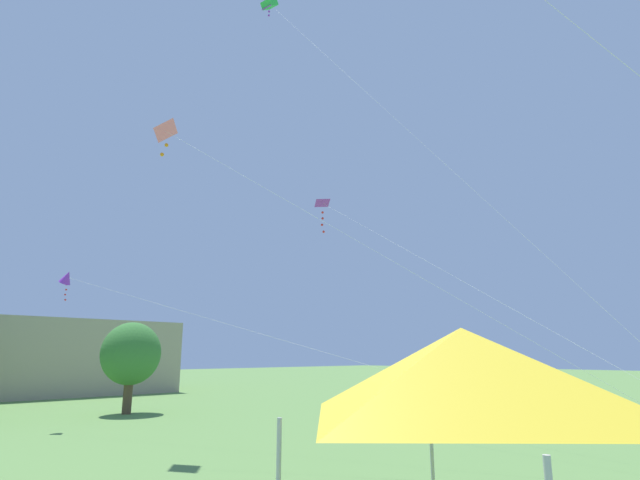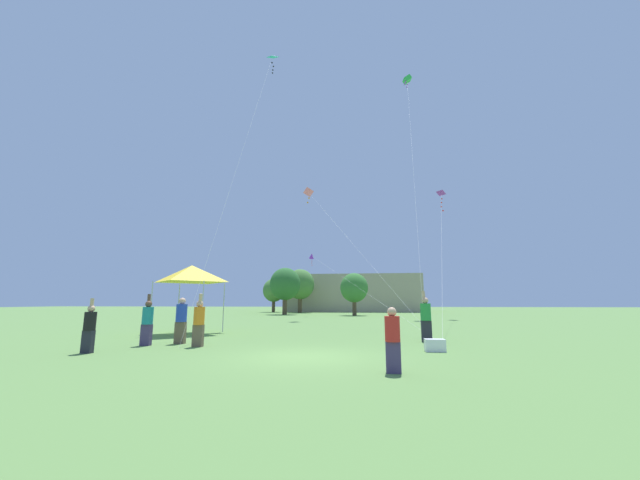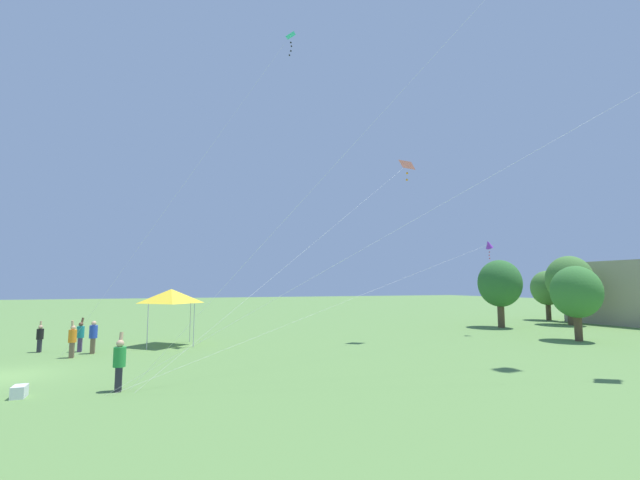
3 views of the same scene
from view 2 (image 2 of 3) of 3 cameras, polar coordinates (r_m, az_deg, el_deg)
ground_plane at (r=11.40m, az=-2.43°, el=-18.19°), size 220.00×220.00×0.00m
distant_building at (r=65.15m, az=5.38°, el=-8.56°), size 22.35×14.73×6.16m
tree_far_right at (r=44.52m, az=5.48°, el=-7.64°), size 3.42×3.08×5.17m
tree_near_right at (r=55.63m, az=-3.20°, el=-7.11°), size 4.41×3.97×6.66m
tree_far_centre at (r=59.20m, az=-7.40°, el=-8.01°), size 3.57×3.21×5.39m
tree_far_left at (r=47.74m, az=-5.61°, el=-7.05°), size 4.06×3.65×6.12m
festival_tent at (r=20.35m, az=-19.87°, el=-5.12°), size 2.98×2.98×3.58m
cooler_box at (r=13.13m, az=17.92°, el=-15.73°), size 0.66×0.42×0.41m
person_green_shirt at (r=16.16m, az=16.57°, el=-11.67°), size 0.44×0.44×2.12m
person_teal_shirt at (r=15.61m, az=-25.89°, el=-11.49°), size 0.40×0.40×1.96m
person_blue_shirt at (r=15.79m, az=-21.33°, el=-11.65°), size 0.43×0.43×1.81m
person_red_shirt at (r=8.97m, az=11.54°, el=-14.98°), size 0.36×0.36×1.53m
person_black_shirt at (r=14.26m, az=-32.95°, el=-11.50°), size 0.36×0.36×1.77m
person_orange_shirt at (r=14.50m, az=-18.80°, el=-12.12°), size 0.40×0.40×1.96m
kite_green_box_0 at (r=49.95m, az=13.77°, el=23.61°), size 3.99×25.65×29.57m
kite_purple_delta_1 at (r=40.88m, az=18.85°, el=6.97°), size 5.90×23.44×13.62m
kite_cyan_delta_2 at (r=32.50m, az=-7.68°, el=26.76°), size 0.85×13.15×21.54m
kite_pink_delta_3 at (r=35.58m, az=-1.81°, el=7.60°), size 8.70×17.68×12.78m
kite_purple_diamond_4 at (r=42.09m, az=-1.31°, el=-2.60°), size 9.46×26.19×7.46m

